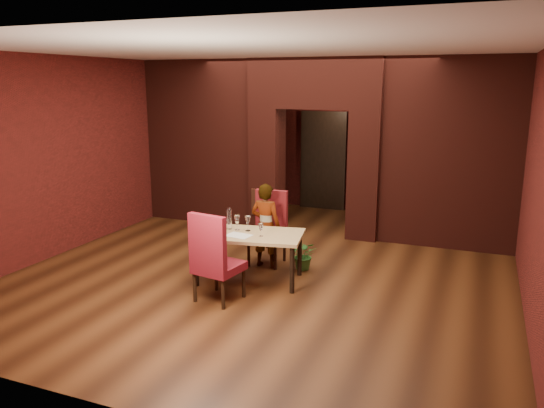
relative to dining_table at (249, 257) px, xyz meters
The scene contains 25 objects.
floor 0.85m from the dining_table, 83.39° to the left, with size 8.00×8.00×0.00m, color #462511.
ceiling 2.95m from the dining_table, 83.39° to the left, with size 7.00×8.00×0.04m, color silver.
wall_back 4.93m from the dining_table, 88.93° to the left, with size 7.00×0.04×3.20m, color maroon.
wall_front 3.47m from the dining_table, 88.43° to the right, with size 7.00×0.04×3.20m, color maroon.
wall_left 3.71m from the dining_table, 167.35° to the left, with size 0.04×8.00×3.20m, color maroon.
wall_right 3.88m from the dining_table, 12.05° to the left, with size 0.04×8.00×3.20m, color maroon.
pillar_left 3.01m from the dining_table, 107.30° to the left, with size 0.55×0.55×2.30m, color maroon.
pillar_right 3.06m from the dining_table, 69.42° to the left, with size 0.55×0.55×2.30m, color maroon.
lintel 3.66m from the dining_table, 88.16° to the left, with size 2.45×0.55×0.90m, color maroon.
wing_wall_left 3.79m from the dining_table, 129.42° to the left, with size 2.27×0.35×3.20m, color maroon.
wing_wall_right 3.90m from the dining_table, 48.45° to the left, with size 2.27×0.35×3.20m, color maroon.
vent_panel 2.62m from the dining_table, 109.22° to the left, with size 0.40×0.03×0.50m, color #96472B.
rear_door 4.77m from the dining_table, 93.78° to the left, with size 0.90×0.08×2.10m, color black.
rear_door_frame 4.73m from the dining_table, 93.82° to the left, with size 1.02×0.04×2.22m, color black.
dining_table is the anchor object (origin of this frame).
chair_far 0.79m from the dining_table, 93.17° to the left, with size 0.52×0.52×1.13m, color maroon.
chair_near 0.81m from the dining_table, 95.95° to the right, with size 0.54×0.54×1.19m, color maroon.
person_seated 0.71m from the dining_table, 91.28° to the left, with size 0.47×0.31×1.30m, color white.
wine_glass_a 0.52m from the dining_table, 159.29° to the left, with size 0.09×0.09×0.22m, color white, non-canonical shape.
wine_glass_b 0.47m from the dining_table, 121.55° to the left, with size 0.09×0.09×0.22m, color white, non-canonical shape.
wine_glass_c 0.50m from the dining_table, 19.82° to the right, with size 0.07×0.07×0.18m, color white, non-canonical shape.
tasting_sheet 0.40m from the dining_table, 116.81° to the right, with size 0.34×0.25×0.00m, color silver.
wine_bucket 0.71m from the dining_table, 169.84° to the right, with size 0.16×0.16×0.20m, color silver.
water_bottle 0.63m from the dining_table, 163.98° to the left, with size 0.07×0.07×0.31m, color white.
potted_plant 0.93m from the dining_table, 51.10° to the left, with size 0.41×0.36×0.46m, color #2F6B2A.
Camera 1 is at (2.88, -7.29, 2.77)m, focal length 35.00 mm.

